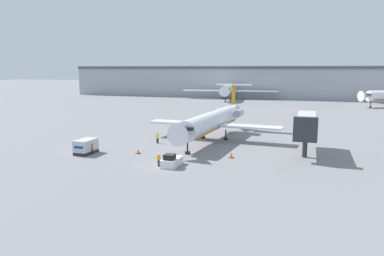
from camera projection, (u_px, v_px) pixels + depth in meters
ground_plane at (167, 167)px, 48.76m from camera, size 600.00×600.00×0.00m
terminal_building at (270, 82)px, 160.44m from camera, size 180.00×16.80×13.49m
airplane_main at (213, 121)px, 66.02m from camera, size 24.34×30.34×9.38m
pushback_tug at (172, 161)px, 48.97m from camera, size 1.90×3.73×1.76m
luggage_cart at (86, 146)px, 56.09m from camera, size 2.13×3.74×2.16m
worker_near_tug at (159, 160)px, 48.76m from camera, size 0.40×0.25×1.75m
worker_by_wing at (158, 138)px, 63.73m from camera, size 0.40×0.26×1.85m
worker_on_apron at (92, 148)px, 55.71m from camera, size 0.40×0.26×1.87m
traffic_cone_left at (138, 151)px, 56.19m from camera, size 0.71×0.71×0.70m
traffic_cone_right at (231, 155)px, 53.46m from camera, size 0.64×0.64×0.83m
airplane_parked_far_left at (230, 89)px, 153.24m from camera, size 39.25×36.23×11.40m
jet_bridge at (306, 124)px, 55.42m from camera, size 3.20×12.09×6.19m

